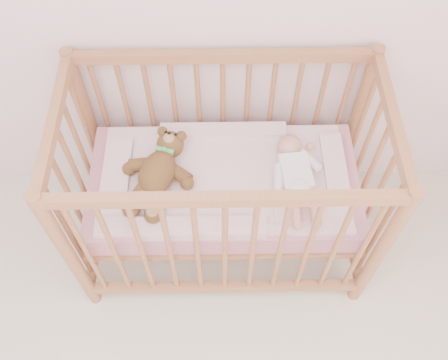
{
  "coord_description": "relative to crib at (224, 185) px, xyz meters",
  "views": [
    {
      "loc": [
        0.39,
        0.37,
        2.43
      ],
      "look_at": [
        0.41,
        1.55,
        0.62
      ],
      "focal_mm": 40.0,
      "sensor_mm": 36.0,
      "label": 1
    }
  ],
  "objects": [
    {
      "name": "crib",
      "position": [
        0.0,
        0.0,
        0.0
      ],
      "size": [
        1.36,
        0.76,
        1.0
      ],
      "primitive_type": null,
      "color": "#B7744D",
      "rests_on": "floor"
    },
    {
      "name": "mattress",
      "position": [
        0.0,
        0.0,
        -0.01
      ],
      "size": [
        1.22,
        0.62,
        0.13
      ],
      "primitive_type": "cube",
      "color": "pink",
      "rests_on": "crib"
    },
    {
      "name": "blanket",
      "position": [
        0.0,
        0.0,
        0.06
      ],
      "size": [
        1.1,
        0.58,
        0.06
      ],
      "primitive_type": null,
      "color": "#F8ABB5",
      "rests_on": "mattress"
    },
    {
      "name": "baby",
      "position": [
        0.31,
        -0.02,
        0.14
      ],
      "size": [
        0.29,
        0.51,
        0.12
      ],
      "primitive_type": null,
      "rotation": [
        0.0,
        0.0,
        0.11
      ],
      "color": "white",
      "rests_on": "blanket"
    },
    {
      "name": "teddy_bear",
      "position": [
        -0.29,
        -0.02,
        0.15
      ],
      "size": [
        0.47,
        0.57,
        0.14
      ],
      "primitive_type": null,
      "rotation": [
        0.0,
        0.0,
        -0.3
      ],
      "color": "brown",
      "rests_on": "blanket"
    }
  ]
}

